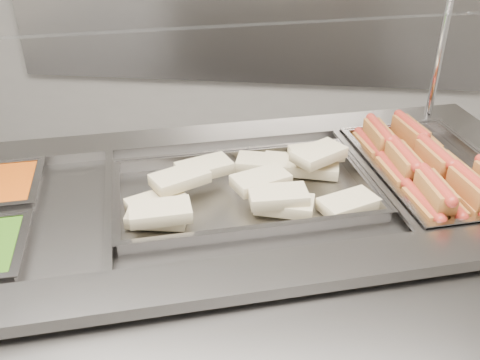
# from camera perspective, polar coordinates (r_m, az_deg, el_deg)

# --- Properties ---
(steam_counter) EXTENTS (2.26, 1.51, 1.00)m
(steam_counter) POSITION_cam_1_polar(r_m,az_deg,el_deg) (1.91, -1.68, -13.83)
(steam_counter) COLOR slate
(steam_counter) RESTS_ON ground
(tray_rail) EXTENTS (1.99, 0.97, 0.06)m
(tray_rail) POSITION_cam_1_polar(r_m,az_deg,el_deg) (1.20, 2.92, -17.18)
(tray_rail) COLOR gray
(tray_rail) RESTS_ON steam_counter
(sneeze_guard) EXTENTS (1.84, 0.86, 0.49)m
(sneeze_guard) POSITION_cam_1_polar(r_m,az_deg,el_deg) (1.66, -3.67, 15.40)
(sneeze_guard) COLOR silver
(sneeze_guard) RESTS_ON steam_counter
(pan_hotdogs) EXTENTS (0.54, 0.70, 0.11)m
(pan_hotdogs) POSITION_cam_1_polar(r_m,az_deg,el_deg) (1.85, 19.72, 0.11)
(pan_hotdogs) COLOR gray
(pan_hotdogs) RESTS_ON steam_counter
(pan_wraps) EXTENTS (0.85, 0.65, 0.08)m
(pan_wraps) POSITION_cam_1_polar(r_m,az_deg,el_deg) (1.63, 0.38, -1.61)
(pan_wraps) COLOR gray
(pan_wraps) RESTS_ON steam_counter
(hotdogs_in_buns) EXTENTS (0.49, 0.62, 0.13)m
(hotdogs_in_buns) POSITION_cam_1_polar(r_m,az_deg,el_deg) (1.80, 19.61, 1.18)
(hotdogs_in_buns) COLOR brown
(hotdogs_in_buns) RESTS_ON pan_hotdogs
(tortilla_wraps) EXTENTS (0.74, 0.54, 0.10)m
(tortilla_wraps) POSITION_cam_1_polar(r_m,az_deg,el_deg) (1.62, 1.88, -0.07)
(tortilla_wraps) COLOR tan
(tortilla_wraps) RESTS_ON pan_wraps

